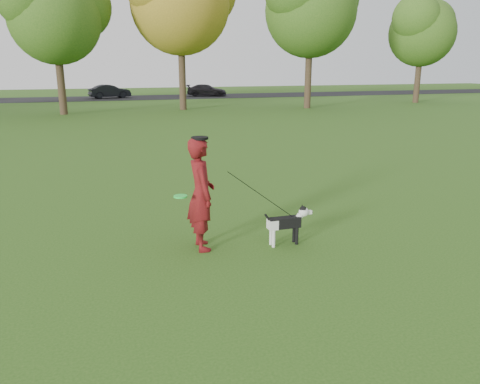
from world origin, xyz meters
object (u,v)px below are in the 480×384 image
object	(u,v)px
car_mid	(110,91)
car_right	(207,90)
man	(201,194)
dog	(288,221)

from	to	relation	value
car_mid	car_right	distance (m)	9.47
man	dog	size ratio (longest dim) A/B	2.11
car_right	car_mid	bearing A→B (deg)	106.44
man	dog	world-z (taller)	man
man	car_mid	world-z (taller)	man
man	car_mid	distance (m)	39.46
man	car_mid	bearing A→B (deg)	-0.33
man	car_right	distance (m)	40.56
man	car_mid	size ratio (longest dim) A/B	0.52
dog	car_mid	bearing A→B (deg)	92.29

